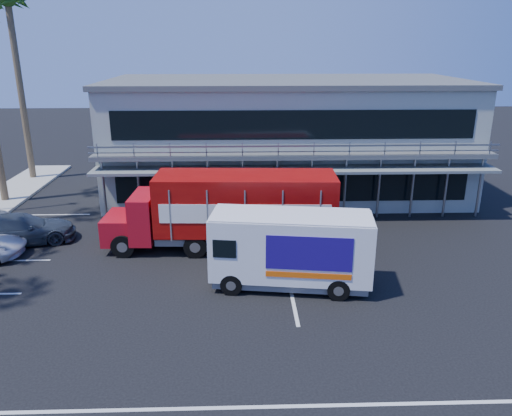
{
  "coord_description": "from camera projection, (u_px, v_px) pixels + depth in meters",
  "views": [
    {
      "loc": [
        0.01,
        -17.22,
        9.51
      ],
      "look_at": [
        0.72,
        4.37,
        2.3
      ],
      "focal_mm": 35.0,
      "sensor_mm": 36.0,
      "label": 1
    }
  ],
  "objects": [
    {
      "name": "ground",
      "position": [
        241.0,
        300.0,
        19.33
      ],
      "size": [
        120.0,
        120.0,
        0.0
      ],
      "primitive_type": "plane",
      "color": "black",
      "rests_on": "ground"
    },
    {
      "name": "building",
      "position": [
        286.0,
        137.0,
        32.43
      ],
      "size": [
        22.4,
        12.0,
        7.3
      ],
      "color": "#A0A799",
      "rests_on": "ground"
    },
    {
      "name": "palm_f",
      "position": [
        9.0,
        10.0,
        32.78
      ],
      "size": [
        2.8,
        2.8,
        13.25
      ],
      "color": "brown",
      "rests_on": "ground"
    },
    {
      "name": "red_truck",
      "position": [
        230.0,
        208.0,
        23.59
      ],
      "size": [
        11.0,
        3.05,
        3.67
      ],
      "rotation": [
        0.0,
        0.0,
        -0.04
      ],
      "color": "#B40E1B",
      "rests_on": "ground"
    },
    {
      "name": "white_van",
      "position": [
        291.0,
        249.0,
        19.93
      ],
      "size": [
        6.59,
        3.04,
        3.1
      ],
      "rotation": [
        0.0,
        0.0,
        -0.14
      ],
      "color": "white",
      "rests_on": "ground"
    },
    {
      "name": "parked_car_d",
      "position": [
        20.0,
        229.0,
        24.54
      ],
      "size": [
        5.52,
        3.51,
        1.49
      ],
      "primitive_type": "imported",
      "rotation": [
        0.0,
        0.0,
        1.87
      ],
      "color": "#343C45",
      "rests_on": "ground"
    }
  ]
}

